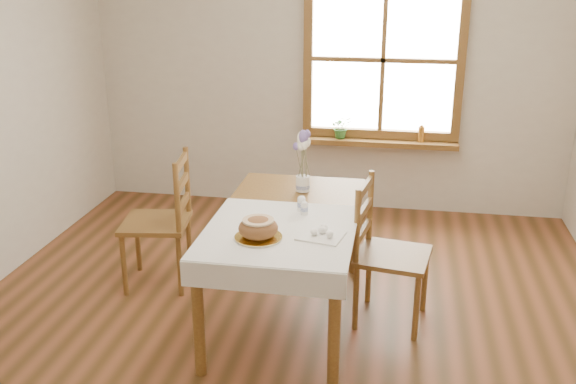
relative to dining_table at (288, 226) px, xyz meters
name	(u,v)px	position (x,y,z in m)	size (l,w,h in m)	color
ground	(280,339)	(0.00, -0.30, -0.66)	(5.00, 5.00, 0.00)	brown
room_walls	(279,73)	(0.00, -0.30, 1.04)	(4.60, 5.10, 2.65)	beige
window	(383,60)	(0.50, 2.17, 0.79)	(1.46, 0.08, 1.46)	brown
window_sill	(379,142)	(0.50, 2.10, 0.03)	(1.46, 0.20, 0.05)	brown
dining_table	(288,226)	(0.00, 0.00, 0.00)	(0.90, 1.60, 0.75)	brown
table_linen	(279,231)	(0.00, -0.30, 0.09)	(0.91, 0.99, 0.01)	white
chair_left	(155,221)	(-1.04, 0.31, -0.16)	(0.47, 0.49, 1.01)	brown
chair_right	(393,254)	(0.69, 0.07, -0.18)	(0.46, 0.48, 0.98)	brown
bread_plate	(258,238)	(-0.10, -0.45, 0.10)	(0.27, 0.27, 0.01)	white
bread_loaf	(258,226)	(-0.10, -0.45, 0.17)	(0.23, 0.23, 0.13)	brown
egg_napkin	(321,236)	(0.26, -0.36, 0.10)	(0.25, 0.22, 0.01)	white
eggs	(321,232)	(0.26, -0.36, 0.13)	(0.20, 0.18, 0.04)	white
salt_shaker	(301,203)	(0.08, 0.05, 0.15)	(0.05, 0.05, 0.10)	white
pepper_shaker	(304,208)	(0.11, -0.02, 0.14)	(0.05, 0.05, 0.09)	white
flower_vase	(303,185)	(0.03, 0.43, 0.14)	(0.10, 0.10, 0.11)	white
lavender_bouquet	(303,155)	(0.03, 0.43, 0.36)	(0.17, 0.17, 0.33)	#6D5A9F
potted_plant	(341,130)	(0.14, 2.10, 0.13)	(0.19, 0.21, 0.16)	#38762F
amber_bottle	(421,133)	(0.88, 2.10, 0.13)	(0.06, 0.06, 0.16)	#AE6A20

